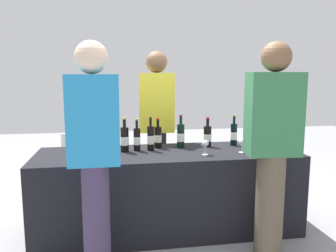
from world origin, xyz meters
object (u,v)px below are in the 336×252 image
(wine_glass_2, at_px, (242,143))
(wine_bottle_6, at_px, (234,134))
(ice_bucket, at_px, (256,140))
(wine_bottle_3, at_px, (158,137))
(wine_bottle_4, at_px, (181,136))
(wine_bottle_2, at_px, (151,138))
(menu_board, at_px, (83,165))
(guest_0, at_px, (94,150))
(wine_bottle_0, at_px, (125,139))
(server_pouring, at_px, (157,123))
(wine_glass_1, at_px, (205,144))
(wine_bottle_5, at_px, (207,136))
(wine_glass_0, at_px, (93,146))
(guest_1, at_px, (272,144))
(wine_bottle_1, at_px, (137,139))

(wine_glass_2, bearing_deg, wine_bottle_6, 83.03)
(ice_bucket, bearing_deg, wine_bottle_3, 170.56)
(wine_bottle_4, distance_m, wine_glass_2, 0.61)
(wine_bottle_2, bearing_deg, menu_board, 128.10)
(wine_bottle_3, relative_size, guest_0, 0.17)
(wine_bottle_6, bearing_deg, wine_bottle_0, -174.33)
(wine_bottle_3, relative_size, server_pouring, 0.17)
(server_pouring, bearing_deg, wine_glass_1, 119.24)
(wine_bottle_5, height_order, wine_glass_0, wine_bottle_5)
(wine_bottle_5, bearing_deg, guest_1, -69.83)
(wine_bottle_2, height_order, wine_glass_2, wine_bottle_2)
(server_pouring, xyz_separation_m, guest_1, (0.76, -1.26, -0.01))
(wine_bottle_2, bearing_deg, wine_bottle_5, 8.34)
(wine_bottle_6, xyz_separation_m, guest_0, (-1.37, -0.87, 0.07))
(ice_bucket, bearing_deg, wine_bottle_1, 176.70)
(wine_bottle_6, xyz_separation_m, server_pouring, (-0.75, 0.43, 0.08))
(wine_bottle_2, relative_size, wine_glass_0, 2.19)
(wine_bottle_2, xyz_separation_m, guest_1, (0.89, -0.73, 0.06))
(wine_bottle_0, relative_size, menu_board, 0.40)
(wine_bottle_4, bearing_deg, guest_1, -54.02)
(menu_board, bearing_deg, guest_1, -57.12)
(wine_bottle_2, bearing_deg, server_pouring, 76.18)
(wine_bottle_2, distance_m, wine_bottle_5, 0.60)
(menu_board, bearing_deg, wine_glass_1, -56.30)
(wine_bottle_3, height_order, guest_0, guest_0)
(wine_bottle_5, distance_m, guest_1, 0.87)
(wine_glass_1, bearing_deg, server_pouring, 113.39)
(guest_0, bearing_deg, wine_bottle_5, 38.24)
(wine_bottle_1, xyz_separation_m, ice_bucket, (1.19, -0.07, -0.03))
(guest_0, bearing_deg, wine_bottle_2, 57.32)
(wine_glass_1, relative_size, wine_glass_2, 1.05)
(wine_bottle_5, height_order, menu_board, wine_bottle_5)
(wine_bottle_1, distance_m, wine_glass_1, 0.67)
(wine_bottle_1, bearing_deg, guest_1, -35.92)
(ice_bucket, bearing_deg, wine_bottle_0, 178.13)
(wine_glass_1, bearing_deg, ice_bucket, 19.51)
(wine_bottle_2, xyz_separation_m, wine_bottle_3, (0.09, 0.11, -0.01))
(ice_bucket, relative_size, guest_1, 0.13)
(wine_bottle_6, distance_m, guest_0, 1.63)
(guest_0, bearing_deg, menu_board, 98.10)
(wine_bottle_6, relative_size, guest_1, 0.18)
(wine_glass_2, bearing_deg, wine_bottle_1, 165.92)
(wine_glass_2, bearing_deg, wine_bottle_4, 150.25)
(wine_glass_1, distance_m, wine_glass_2, 0.37)
(wine_bottle_3, xyz_separation_m, wine_glass_2, (0.75, -0.34, -0.02))
(wine_bottle_1, bearing_deg, wine_bottle_6, 4.87)
(wine_glass_0, relative_size, ice_bucket, 0.66)
(wine_glass_2, bearing_deg, menu_board, 143.51)
(wine_glass_2, height_order, guest_0, guest_0)
(wine_bottle_5, distance_m, wine_glass_1, 0.37)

